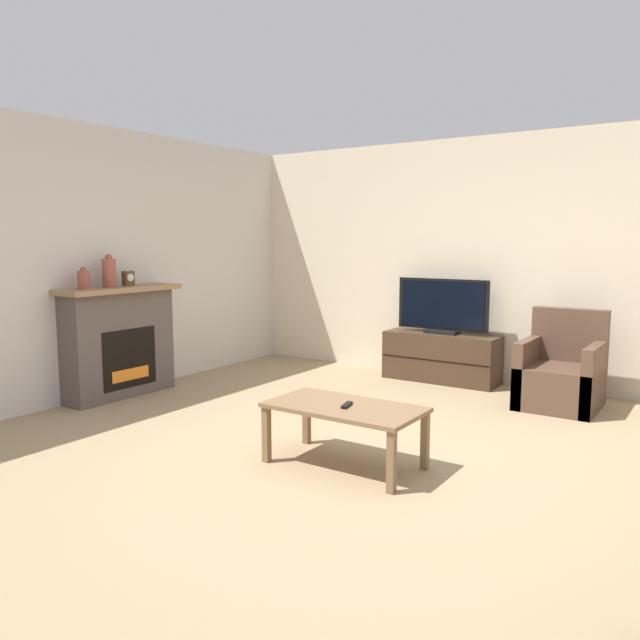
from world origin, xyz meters
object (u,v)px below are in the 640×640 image
Objects in this scene: mantel_clock at (128,278)px; coffee_table at (345,413)px; tv at (442,308)px; remote at (347,405)px; fireplace at (119,341)px; tv_stand at (441,357)px; armchair at (561,376)px; mantel_vase_centre_left at (109,272)px; mantel_vase_left at (84,279)px.

coffee_table is (2.91, -0.54, -0.81)m from mantel_clock.
tv is 6.81× the size of remote.
fireplace is 2.96m from coffee_table.
tv_stand is at bearing 90.00° from tv.
remote is at bearing -108.72° from armchair.
mantel_clock is at bearing -152.67° from armchair.
mantel_vase_centre_left is 0.24m from mantel_clock.
tv_stand is (2.41, 2.55, -1.00)m from mantel_vase_centre_left.
coffee_table is (2.91, -0.31, -0.89)m from mantel_vase_centre_left.
armchair is (1.38, -0.37, -0.53)m from tv.
mantel_vase_centre_left reaches higher than armchair.
remote is (0.52, -2.88, 0.17)m from tv_stand.
mantel_clock reaches higher than coffee_table.
fireplace reaches higher than remote.
mantel_vase_centre_left is (0.00, 0.29, 0.05)m from mantel_vase_left.
armchair is at bearing 29.94° from mantel_vase_centre_left.
armchair reaches higher than coffee_table.
mantel_vase_centre_left is at bearing -150.06° from armchair.
mantel_vase_centre_left reaches higher than remote.
fireplace is at bearing 172.09° from coffee_table.
mantel_vase_left reaches higher than coffee_table.
mantel_vase_left reaches higher than armchair.
mantel_vase_left reaches higher than mantel_clock.
tv is 0.98× the size of coffee_table.
mantel_vase_left is 0.17× the size of tv_stand.
mantel_vase_centre_left is 3.07m from remote.
tv_stand is 2.91m from coffee_table.
mantel_clock is 3.07m from coffee_table.
coffee_table is at bearing -6.09° from mantel_vase_centre_left.
mantel_clock reaches higher than fireplace.
fireplace is at bearing -151.27° from armchair.
armchair is at bearing 57.83° from remote.
remote is (2.96, -0.42, -0.12)m from fireplace.
mantel_vase_left is at bearing -90.00° from mantel_vase_centre_left.
mantel_clock is 0.16× the size of armchair.
tv is at bearing 46.57° from mantel_vase_centre_left.
mantel_vase_centre_left reaches higher than coffee_table.
mantel_vase_centre_left is at bearing -80.14° from fireplace.
tv is (2.41, 2.33, -0.36)m from mantel_clock.
fireplace is 1.21× the size of tv.
tv reaches higher than armchair.
mantel_clock is 0.97× the size of remote.
armchair is 0.85× the size of coffee_table.
tv is at bearing 45.27° from fireplace.
coffee_table is at bearing -80.16° from tv_stand.
mantel_vase_left is 1.38× the size of remote.
mantel_vase_left is 0.29m from mantel_vase_centre_left.
mantel_vase_left is 0.66× the size of mantel_vase_centre_left.
fireplace is 4.35m from armchair.
tv is at bearing 49.62° from mantel_vase_left.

